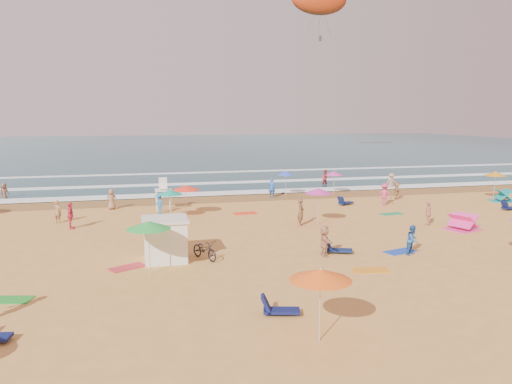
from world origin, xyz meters
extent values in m
plane|color=gold|center=(0.00, 0.00, 0.00)|extent=(220.00, 220.00, 0.00)
cube|color=#0C4756|center=(0.00, 84.00, 0.00)|extent=(220.00, 140.00, 0.18)
plane|color=olive|center=(0.00, 12.50, 0.01)|extent=(220.00, 220.00, 0.00)
cube|color=white|center=(0.00, 15.00, 0.10)|extent=(200.00, 2.20, 0.05)
cube|color=white|center=(0.00, 22.00, 0.10)|extent=(200.00, 1.60, 0.05)
cube|color=white|center=(0.00, 32.00, 0.10)|extent=(200.00, 1.20, 0.05)
cube|color=white|center=(-4.37, -5.04, 1.00)|extent=(2.00, 2.00, 2.00)
cube|color=silver|center=(-4.37, -5.04, 2.06)|extent=(2.20, 2.20, 0.12)
imported|color=black|center=(-2.47, -5.34, 0.50)|extent=(1.46, 1.99, 1.00)
cone|color=#FF5E15|center=(-0.22, -15.25, 2.18)|extent=(1.97, 1.97, 0.35)
cone|color=blue|center=(7.24, 12.50, 2.07)|extent=(1.53, 1.53, 0.35)
cone|color=#EB34A2|center=(11.81, 12.50, 1.93)|extent=(1.60, 1.60, 0.35)
cone|color=green|center=(-5.20, -7.18, 2.28)|extent=(1.97, 1.97, 0.35)
cone|color=#D72FA0|center=(5.85, 0.86, 2.24)|extent=(1.75, 1.75, 0.35)
cone|color=orange|center=(23.70, 6.28, 2.25)|extent=(1.77, 1.77, 0.35)
cone|color=#13A07E|center=(-3.40, 4.79, 1.91)|extent=(1.70, 1.70, 0.35)
cone|color=#FF331A|center=(-2.22, 5.80, 2.03)|extent=(2.00, 2.00, 0.35)
cube|color=#0F1E4C|center=(4.47, -5.95, 0.17)|extent=(1.41, 0.99, 0.34)
cube|color=#0E1448|center=(-0.79, -13.00, 0.17)|extent=(1.40, 0.87, 0.34)
cube|color=#0E1749|center=(21.84, 2.17, 0.17)|extent=(1.36, 0.71, 0.34)
cube|color=#0E1947|center=(10.64, 7.17, 0.17)|extent=(1.42, 1.04, 0.34)
cube|color=#249229|center=(-10.60, -9.06, 0.01)|extent=(1.86, 1.25, 0.03)
cube|color=#FF311C|center=(2.04, 5.64, 0.01)|extent=(1.77, 1.01, 0.03)
cube|color=#C02D37|center=(-6.19, -5.87, 0.01)|extent=(1.90, 1.57, 0.03)
cube|color=red|center=(-4.46, 4.45, 0.01)|extent=(1.75, 0.97, 0.03)
cube|color=#1C3FB3|center=(7.67, -6.43, 0.01)|extent=(1.87, 1.28, 0.03)
cube|color=#228B4E|center=(12.32, 2.88, 0.01)|extent=(1.78, 1.02, 0.03)
cube|color=orange|center=(4.70, -9.00, 0.01)|extent=(1.79, 1.06, 0.03)
cube|color=orange|center=(27.20, 9.85, 0.01)|extent=(1.87, 1.28, 0.03)
imported|color=#D33463|center=(13.51, 6.23, 0.89)|extent=(1.30, 1.24, 1.77)
imported|color=brown|center=(4.66, 0.82, 0.89)|extent=(0.65, 0.77, 1.79)
imported|color=#996747|center=(-10.76, 5.48, 0.76)|extent=(0.67, 0.61, 1.53)
imported|color=#B82E38|center=(13.31, 18.24, 0.68)|extent=(0.90, 0.70, 1.85)
imported|color=brown|center=(-16.61, 16.85, 0.57)|extent=(0.94, 0.91, 1.63)
imported|color=tan|center=(18.69, 14.50, 0.63)|extent=(1.17, 0.71, 1.77)
imported|color=#245AAA|center=(8.00, -7.05, 0.77)|extent=(0.94, 0.90, 1.54)
imported|color=#986946|center=(-7.48, 9.63, 0.78)|extent=(0.84, 0.62, 1.57)
imported|color=#2978BF|center=(-4.06, 7.07, 0.75)|extent=(0.92, 1.12, 1.50)
imported|color=blue|center=(5.87, 12.14, 0.86)|extent=(0.75, 0.68, 1.71)
imported|color=tan|center=(3.51, -6.25, 0.79)|extent=(0.64, 1.52, 1.59)
imported|color=tan|center=(15.88, 8.51, 0.77)|extent=(1.02, 1.49, 1.55)
imported|color=#DC3757|center=(-9.72, 3.36, 0.85)|extent=(0.45, 1.01, 1.71)
imported|color=tan|center=(12.74, -1.04, 0.78)|extent=(0.67, 0.99, 1.55)
cube|color=#3F3326|center=(27.29, 57.03, 20.67)|extent=(0.40, 0.30, 0.90)
camera|label=1|loc=(-5.73, -29.25, 7.06)|focal=35.00mm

